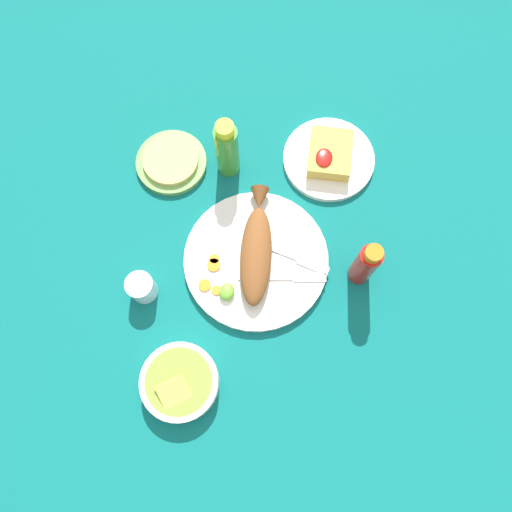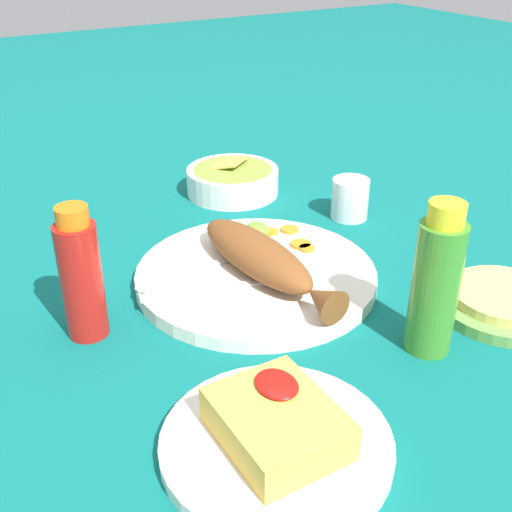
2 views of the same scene
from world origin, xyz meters
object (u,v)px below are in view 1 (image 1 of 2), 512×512
Objects in this scene: guacamole_bowl at (180,382)px; tortilla_plate at (171,162)px; main_plate at (256,260)px; fork_far at (288,278)px; side_plate_fries at (329,159)px; hot_sauce_bottle_green at (227,149)px; salt_cup at (142,288)px; fork_near at (293,257)px; fried_fish at (256,249)px; hot_sauce_bottle_red at (365,264)px.

tortilla_plate is at bearing -167.45° from guacamole_bowl.
fork_far reaches higher than main_plate.
fork_far is at bearing -11.69° from side_plate_fries.
salt_cup is (0.31, -0.13, -0.05)m from hot_sauce_bottle_green.
salt_cup is at bearing -0.65° from tortilla_plate.
guacamole_bowl is (0.27, -0.11, 0.02)m from main_plate.
salt_cup is (0.11, -0.30, 0.01)m from fork_near.
guacamole_bowl is at bearing -25.84° from fried_fish.
fried_fish is 0.09m from fork_far.
main_plate is 0.08m from fork_near.
hot_sauce_bottle_red reaches higher than salt_cup.
fried_fish reaches higher than tortilla_plate.
fork_near is 1.16× the size of hot_sauce_bottle_red.
fork_near and fork_far have the same top height.
fork_near is 0.36m from tortilla_plate.
fork_far is 0.30m from guacamole_bowl.
tortilla_plate is at bearing -132.92° from main_plate.
fork_far is at bearing 65.39° from main_plate.
hot_sauce_bottle_green is at bearing -157.14° from main_plate.
fried_fish reaches higher than guacamole_bowl.
salt_cup reaches higher than main_plate.
hot_sauce_bottle_green reaches higher than salt_cup.
hot_sauce_bottle_green is 0.49m from guacamole_bowl.
fork_near is 1.14× the size of tortilla_plate.
hot_sauce_bottle_green is 0.24m from side_plate_fries.
fried_fish is 0.08m from fork_near.
hot_sauce_bottle_red is 0.28m from side_plate_fries.
salt_cup is (0.10, -0.22, 0.02)m from main_plate.
tortilla_plate is (-0.21, -0.22, -0.00)m from main_plate.
main_plate is 1.78× the size of hot_sauce_bottle_green.
fork_near reaches higher than main_plate.
tortilla_plate is at bearing 179.35° from salt_cup.
hot_sauce_bottle_green is (-0.20, -0.09, 0.04)m from fried_fish.
fork_far reaches higher than tortilla_plate.
side_plate_fries is at bearing 147.31° from fried_fish.
hot_sauce_bottle_green reaches higher than fried_fish.
hot_sauce_bottle_green is (-0.20, -0.17, 0.06)m from fork_near.
side_plate_fries is (-0.25, 0.06, -0.01)m from fork_near.
tortilla_plate is at bearing -114.92° from hot_sauce_bottle_red.
tortilla_plate is (0.05, -0.35, 0.00)m from side_plate_fries.
fried_fish is 1.26× the size of side_plate_fries.
fork_far is 0.30m from side_plate_fries.
hot_sauce_bottle_red is at bearing 9.55° from fork_near.
fried_fish is 0.22m from hot_sauce_bottle_green.
tortilla_plate is (0.01, -0.13, -0.07)m from hot_sauce_bottle_green.
hot_sauce_bottle_green reaches higher than fork_far.
hot_sauce_bottle_red is at bearing 5.23° from fork_far.
guacamole_bowl is at bearing -25.00° from side_plate_fries.
main_plate is at bearing 47.08° from tortilla_plate.
fork_far is 1.18× the size of hot_sauce_bottle_red.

